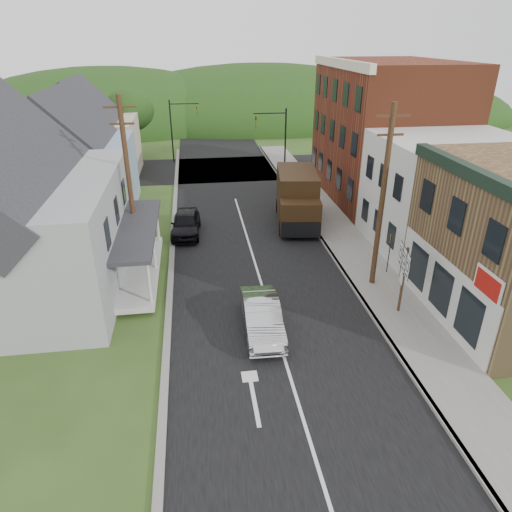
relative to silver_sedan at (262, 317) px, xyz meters
name	(u,v)px	position (x,y,z in m)	size (l,w,h in m)	color
ground	(277,333)	(0.60, -0.25, -0.72)	(120.00, 120.00, 0.00)	#2D4719
road	(248,240)	(0.60, 9.75, -0.72)	(9.00, 90.00, 0.02)	black
cross_road	(226,169)	(0.60, 26.75, -0.72)	(60.00, 9.00, 0.02)	black
sidewalk_right	(349,247)	(6.50, 7.75, -0.65)	(2.80, 55.00, 0.15)	slate
curb_right	(327,248)	(5.15, 7.75, -0.65)	(0.20, 55.00, 0.15)	slate
curb_left	(172,258)	(-4.05, 7.75, -0.66)	(0.30, 55.00, 0.12)	slate
storefront_white	(447,195)	(11.90, 7.25, 2.53)	(8.00, 7.00, 6.50)	silver
storefront_red	(386,133)	(11.90, 16.75, 4.28)	(8.00, 12.00, 10.00)	brown
house_gray	(7,207)	(-11.40, 5.75, 3.51)	(10.20, 12.24, 8.35)	gray
house_blue	(79,160)	(-10.40, 16.75, 2.97)	(7.14, 8.16, 7.28)	#839EB3
house_cream	(94,135)	(-10.90, 25.75, 2.97)	(7.14, 8.16, 7.28)	#BDAC92
utility_pole_right	(382,198)	(6.20, 3.25, 3.93)	(1.60, 0.26, 9.00)	#472D19
utility_pole_left	(129,181)	(-5.90, 7.75, 3.93)	(1.60, 0.26, 9.00)	#472D19
traffic_signal_right	(278,135)	(4.90, 23.25, 3.03)	(2.87, 0.20, 6.00)	black
traffic_signal_left	(178,124)	(-3.70, 30.25, 3.03)	(2.87, 0.20, 6.00)	black
tree_left_d	(129,110)	(-8.40, 31.75, 4.16)	(4.80, 4.80, 6.94)	#382616
forested_ridge	(211,120)	(0.60, 54.75, -0.72)	(90.00, 30.00, 16.00)	#143710
silver_sedan	(262,317)	(0.00, 0.00, 0.00)	(1.53, 4.39, 1.45)	#B5B5BA
dark_sedan	(186,223)	(-3.20, 11.25, 0.02)	(1.75, 4.34, 1.48)	black
delivery_van	(297,198)	(4.23, 12.14, 1.03)	(3.32, 6.49, 3.47)	black
route_sign_cluster	(403,271)	(6.38, 0.52, 1.49)	(0.42, 1.80, 3.19)	#472D19
warning_sign	(390,247)	(7.38, 4.22, 0.87)	(0.26, 0.58, 2.26)	black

